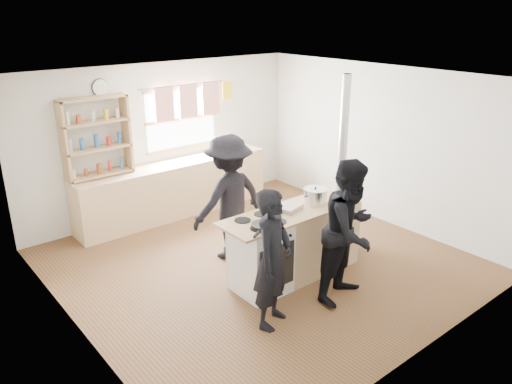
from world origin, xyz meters
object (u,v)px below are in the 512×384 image
stockpot_stove (270,208)px  person_far (229,198)px  roast_tray (289,207)px  flue_heater (339,206)px  thermos (218,146)px  person_near_right (350,231)px  bread_board (346,194)px  stockpot_counter (315,196)px  person_near_left (273,259)px  skillet_greens (264,225)px  cooking_island (296,242)px

stockpot_stove → person_far: bearing=89.3°
roast_tray → flue_heater: size_ratio=0.14×
thermos → person_near_right: bearing=-99.7°
thermos → stockpot_stove: size_ratio=1.34×
bread_board → person_near_right: person_near_right is taller
roast_tray → flue_heater: flue_heater is taller
stockpot_counter → person_near_left: bearing=-154.1°
roast_tray → person_near_left: 1.07m
thermos → stockpot_counter: size_ratio=0.91×
thermos → flue_heater: (0.30, -2.56, -0.40)m
skillet_greens → person_near_left: person_near_left is taller
stockpot_stove → stockpot_counter: size_ratio=0.68×
bread_board → person_near_right: 0.92m
stockpot_stove → roast_tray: bearing=-13.4°
cooking_island → flue_heater: (1.04, 0.21, 0.18)m
person_near_left → person_near_right: (1.06, -0.15, 0.07)m
skillet_greens → stockpot_counter: stockpot_counter is taller
flue_heater → cooking_island: bearing=-168.9°
thermos → stockpot_counter: thermos is taller
cooking_island → skillet_greens: skillet_greens is taller
person_far → stockpot_counter: bearing=120.5°
stockpot_counter → person_far: (-0.66, 0.98, -0.16)m
bread_board → flue_heater: flue_heater is taller
skillet_greens → stockpot_counter: size_ratio=1.28×
cooking_island → person_near_right: size_ratio=1.14×
person_far → cooking_island: bearing=105.7°
roast_tray → person_far: (-0.25, 0.93, -0.09)m
bread_board → person_far: (-1.13, 1.10, -0.11)m
skillet_greens → roast_tray: size_ratio=1.12×
skillet_greens → stockpot_stove: 0.43m
person_near_right → cooking_island: bearing=88.4°
person_near_left → skillet_greens: bearing=35.2°
roast_tray → person_near_right: size_ratio=0.20×
person_near_left → bread_board: bearing=-10.3°
bread_board → person_near_left: 1.79m
flue_heater → person_near_right: (-0.90, -0.96, 0.22)m
cooking_island → person_near_right: bearing=-79.8°
roast_tray → bread_board: 0.90m
stockpot_counter → person_near_left: 1.41m
flue_heater → person_near_right: bearing=-133.2°
person_near_left → flue_heater: bearing=-3.7°
stockpot_counter → bread_board: stockpot_counter is taller
skillet_greens → stockpot_stove: size_ratio=1.89×
skillet_greens → person_far: bearing=73.3°
thermos → stockpot_counter: (-0.42, -2.77, -0.01)m
skillet_greens → person_near_right: person_near_right is taller
thermos → skillet_greens: thermos is taller
skillet_greens → person_far: (0.34, 1.14, -0.08)m
bread_board → person_far: 1.58m
person_near_left → stockpot_counter: bearing=-0.2°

